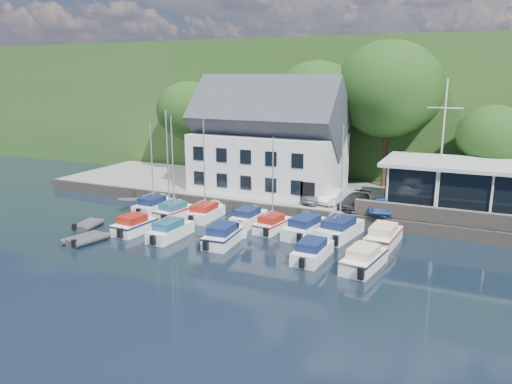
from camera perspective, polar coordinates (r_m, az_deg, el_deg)
ground at (r=32.71m, az=1.14°, el=-8.51°), size 180.00×180.00×0.00m
quay at (r=48.35m, az=9.49°, el=-0.78°), size 60.00×13.00×1.00m
quay_face at (r=42.32m, az=7.13°, el=-2.75°), size 60.00×0.30×1.00m
hillside at (r=90.72m, az=17.33°, el=10.18°), size 160.00×75.00×16.00m
field_patch at (r=97.98m, az=23.12°, el=14.71°), size 50.00×30.00×0.30m
harbor_building at (r=48.74m, az=1.41°, el=5.33°), size 14.40×8.20×8.70m
club_pavilion at (r=44.78m, az=22.77°, el=0.56°), size 13.20×7.20×4.10m
seawall at (r=40.63m, az=23.71°, el=-2.88°), size 18.00×0.50×1.20m
gangway at (r=48.20m, az=-12.68°, el=-1.59°), size 1.20×6.00×1.40m
car_silver at (r=44.61m, az=7.08°, el=-0.37°), size 2.47×4.09×1.30m
car_white at (r=44.60m, az=9.10°, el=-0.44°), size 2.61×4.20×1.31m
car_dgrey at (r=43.26m, az=11.14°, el=-1.03°), size 2.29×4.35×1.20m
car_blue at (r=42.30m, az=14.12°, el=-1.50°), size 1.94×3.75×1.22m
flagpole at (r=41.23m, az=20.46°, el=4.49°), size 2.60×0.20×10.82m
tree_0 at (r=59.86m, az=-7.62°, el=7.53°), size 7.58×7.58×10.36m
tree_1 at (r=56.18m, az=-0.57°, el=7.49°), size 7.89×7.89×10.79m
tree_2 at (r=52.10m, az=6.95°, el=7.87°), size 9.15×9.15×12.51m
tree_3 at (r=51.49m, az=14.75°, el=8.54°), size 10.55×10.55×14.42m
tree_4 at (r=49.74m, az=25.28°, el=4.11°), size 6.24×6.24×8.53m
boat_r1_0 at (r=44.95m, az=-11.82°, el=3.25°), size 2.19×6.01×8.98m
boat_r1_1 at (r=42.93m, az=-9.48°, el=2.61°), size 2.65×5.64×8.59m
boat_r1_2 at (r=42.28m, az=-5.92°, el=2.42°), size 2.25×5.86×8.39m
boat_r1_3 at (r=41.30m, az=-0.81°, el=-2.75°), size 2.08×5.66×1.43m
boat_r1_4 at (r=38.78m, az=1.93°, el=1.38°), size 2.52×5.42×8.25m
boat_r1_5 at (r=38.75m, az=5.73°, el=-3.81°), size 3.07×7.09×1.55m
boat_r1_6 at (r=37.64m, az=9.76°, el=1.84°), size 3.41×7.24×9.57m
boat_r1_7 at (r=37.58m, az=14.38°, el=-4.72°), size 2.42×6.48×1.56m
boat_r2_0 at (r=40.31m, az=-13.74°, el=-3.52°), size 2.42×5.25×1.46m
boat_r2_1 at (r=37.53m, az=-9.98°, el=1.17°), size 1.94×6.11×8.76m
boat_r2_2 at (r=36.73m, az=-3.74°, el=-4.79°), size 2.46×6.04×1.51m
boat_r2_3 at (r=33.92m, az=6.48°, el=-6.51°), size 2.07×5.88×1.40m
boat_r2_4 at (r=32.85m, az=12.25°, el=-7.28°), size 2.80×6.24×1.55m
dinghy_0 at (r=42.71m, az=-18.64°, el=-3.47°), size 2.09×2.96×0.63m
dinghy_1 at (r=39.04m, az=-18.93°, el=-5.00°), size 2.49×3.45×0.73m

